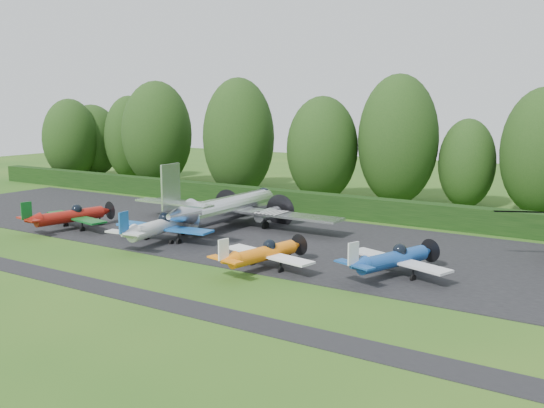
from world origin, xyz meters
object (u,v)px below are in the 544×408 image
Objects in this scene: transport_plane at (228,208)px; light_plane_white at (160,226)px; light_plane_red at (70,216)px; light_plane_orange at (263,253)px; light_plane_blue at (393,259)px.

transport_plane is 2.30× the size of light_plane_white.
light_plane_white is (-1.00, -7.23, -0.45)m from transport_plane.
light_plane_red is 9.52m from light_plane_white.
light_plane_orange is at bearing -15.20° from light_plane_red.
light_plane_red is 1.10× the size of light_plane_orange.
light_plane_orange is 7.99m from light_plane_blue.
light_plane_red is (-10.50, -7.67, -0.56)m from transport_plane.
light_plane_orange is at bearing -177.68° from light_plane_blue.
transport_plane is 2.63× the size of light_plane_blue.
light_plane_orange is 0.96× the size of light_plane_blue.
light_plane_red reaches higher than light_plane_orange.
light_plane_orange is (20.09, -1.55, -0.11)m from light_plane_red.
light_plane_white is at bearing 163.85° from light_plane_blue.
light_plane_red is 20.15m from light_plane_orange.
light_plane_blue is (17.03, -6.31, -0.61)m from transport_plane.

